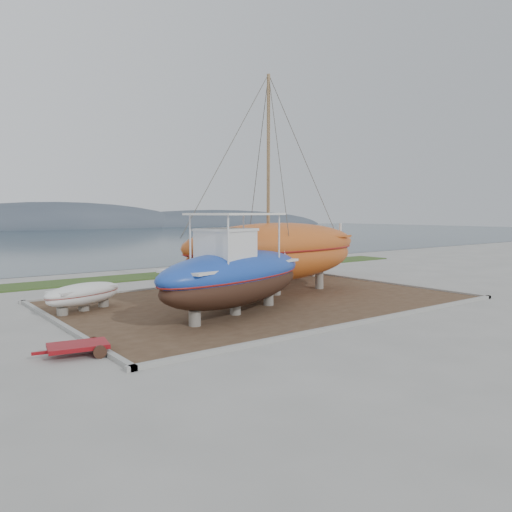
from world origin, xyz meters
TOP-DOWN VIEW (x-y plane):
  - ground at (0.00, 0.00)m, footprint 140.00×140.00m
  - dirt_patch at (0.00, 4.00)m, footprint 18.00×12.00m
  - curb_frame at (0.00, 4.00)m, footprint 18.60×12.60m
  - grass_strip at (0.00, 15.50)m, footprint 44.00×3.00m
  - blue_caique at (-2.95, 1.98)m, footprint 8.87×5.14m
  - white_dinghy at (-7.54, 6.48)m, footprint 3.97×2.73m
  - orange_sailboat at (1.43, 4.69)m, footprint 11.11×3.84m
  - orange_bare_hull at (5.11, 9.35)m, footprint 10.56×4.75m
  - red_trailer at (-9.79, 0.18)m, footprint 2.68×1.69m

SIDE VIEW (x-z plane):
  - ground at x=0.00m, z-range 0.00..0.00m
  - dirt_patch at x=0.00m, z-range 0.00..0.06m
  - grass_strip at x=0.00m, z-range 0.00..0.08m
  - curb_frame at x=0.00m, z-range 0.00..0.15m
  - red_trailer at x=-9.79m, z-range 0.00..0.35m
  - white_dinghy at x=-7.54m, z-range 0.06..1.18m
  - orange_bare_hull at x=5.11m, z-range 0.06..3.40m
  - blue_caique at x=-2.95m, z-range 0.06..4.13m
  - orange_sailboat at x=1.43m, z-range 0.06..10.68m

